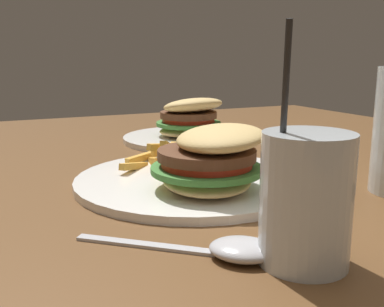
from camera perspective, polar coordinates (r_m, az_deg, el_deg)
dining_table at (r=0.71m, az=1.10°, el=-12.65°), size 1.32×1.36×0.76m
meal_plate_near at (r=0.55m, az=1.04°, el=-1.97°), size 0.30×0.30×0.09m
juice_glass at (r=0.36m, az=14.21°, el=-5.98°), size 0.07×0.07×0.19m
spoon at (r=0.38m, az=5.31°, el=-11.97°), size 0.14×0.15×0.02m
meal_plate_far at (r=0.88m, az=-0.32°, el=3.48°), size 0.26×0.26×0.09m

